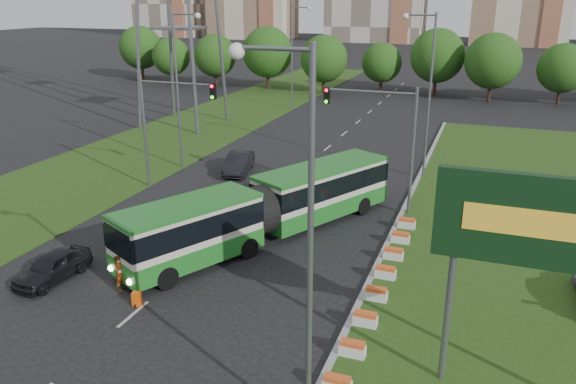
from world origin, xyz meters
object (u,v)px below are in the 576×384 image
at_px(traffic_mast_median, 387,129).
at_px(car_left_near, 53,267).
at_px(traffic_mast_left, 164,115).
at_px(car_left_far, 239,163).
at_px(billboard, 533,232).
at_px(pedestrian, 120,274).
at_px(shopping_trolley, 137,299).
at_px(articulated_bus, 262,207).

xyz_separation_m(traffic_mast_median, car_left_near, (-13.23, -14.65, -4.66)).
distance_m(traffic_mast_left, car_left_far, 7.67).
height_order(billboard, pedestrian, billboard).
relative_size(traffic_mast_median, shopping_trolley, 12.20).
bearing_deg(traffic_mast_left, pedestrian, -67.13).
xyz_separation_m(traffic_mast_left, car_left_near, (1.93, -13.65, -4.66)).
height_order(billboard, car_left_far, billboard).
bearing_deg(shopping_trolley, articulated_bus, 58.95).
height_order(traffic_mast_median, shopping_trolley, traffic_mast_median).
height_order(billboard, car_left_near, billboard).
relative_size(traffic_mast_median, car_left_far, 1.69).
bearing_deg(traffic_mast_left, car_left_near, -81.97).
distance_m(articulated_bus, shopping_trolley, 9.41).
bearing_deg(traffic_mast_median, car_left_near, -132.10).
distance_m(traffic_mast_median, car_left_far, 13.70).
bearing_deg(articulated_bus, pedestrian, -87.60).
distance_m(billboard, articulated_bus, 16.93).
bearing_deg(car_left_near, traffic_mast_left, 102.62).
height_order(traffic_mast_left, car_left_near, traffic_mast_left).
bearing_deg(billboard, traffic_mast_left, 146.45).
distance_m(articulated_bus, car_left_far, 12.52).
xyz_separation_m(billboard, articulated_bus, (-13.18, 9.69, -4.35)).
distance_m(billboard, car_left_far, 28.80).
bearing_deg(shopping_trolley, pedestrian, 132.35).
bearing_deg(pedestrian, shopping_trolley, -127.36).
relative_size(articulated_bus, car_left_near, 4.42).
bearing_deg(billboard, traffic_mast_median, 115.03).
distance_m(billboard, shopping_trolley, 16.57).
bearing_deg(car_left_far, shopping_trolley, -90.63).
relative_size(pedestrian, shopping_trolley, 2.71).
bearing_deg(car_left_near, pedestrian, 7.87).
height_order(billboard, traffic_mast_median, same).
distance_m(billboard, car_left_near, 21.46).
bearing_deg(shopping_trolley, traffic_mast_left, 99.83).
distance_m(traffic_mast_left, car_left_near, 14.55).
bearing_deg(traffic_mast_left, articulated_bus, -29.36).
bearing_deg(traffic_mast_left, car_left_far, 60.76).
distance_m(traffic_mast_median, pedestrian, 17.84).
distance_m(car_left_far, pedestrian, 18.99).
bearing_deg(traffic_mast_median, traffic_mast_left, -176.23).
xyz_separation_m(articulated_bus, car_left_far, (-6.44, 10.69, -1.03)).
bearing_deg(car_left_near, shopping_trolley, -2.71).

